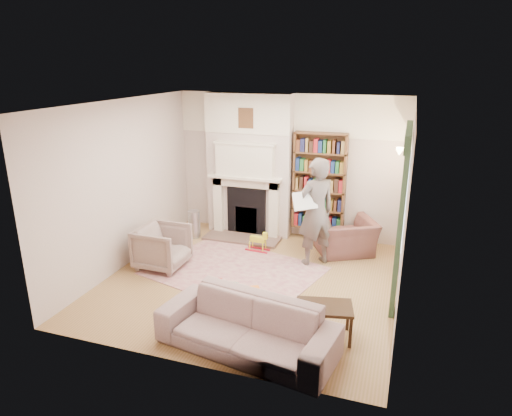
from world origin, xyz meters
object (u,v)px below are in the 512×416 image
(bookcase, at_px, (319,182))
(armchair_reading, at_px, (345,237))
(sofa, at_px, (247,327))
(armchair_left, at_px, (162,247))
(man_reading, at_px, (316,212))
(coffee_table, at_px, (324,321))
(rocking_horse, at_px, (258,241))
(paraffin_heater, at_px, (194,224))

(bookcase, bearing_deg, armchair_reading, -41.08)
(bookcase, bearing_deg, sofa, -91.31)
(armchair_left, bearing_deg, armchair_reading, -60.94)
(armchair_left, bearing_deg, man_reading, -67.78)
(sofa, relative_size, coffee_table, 3.12)
(armchair_reading, xyz_separation_m, rocking_horse, (-1.55, -0.42, -0.13))
(man_reading, relative_size, coffee_table, 2.68)
(bookcase, relative_size, armchair_left, 2.31)
(armchair_reading, relative_size, paraffin_heater, 1.82)
(armchair_left, distance_m, coffee_table, 3.23)
(armchair_reading, relative_size, armchair_left, 1.25)
(paraffin_heater, height_order, rocking_horse, paraffin_heater)
(coffee_table, bearing_deg, rocking_horse, 113.05)
(armchair_reading, distance_m, rocking_horse, 1.61)
(armchair_left, height_order, paraffin_heater, armchair_left)
(man_reading, bearing_deg, coffee_table, 63.14)
(armchair_reading, xyz_separation_m, paraffin_heater, (-2.97, -0.15, -0.05))
(coffee_table, xyz_separation_m, paraffin_heater, (-3.10, 2.63, 0.05))
(bookcase, height_order, armchair_reading, bookcase)
(bookcase, distance_m, rocking_horse, 1.66)
(bookcase, xyz_separation_m, paraffin_heater, (-2.35, -0.69, -0.90))
(armchair_reading, height_order, rocking_horse, armchair_reading)
(sofa, bearing_deg, armchair_reading, 87.65)
(armchair_reading, bearing_deg, armchair_left, 0.42)
(armchair_reading, relative_size, rocking_horse, 2.26)
(bookcase, relative_size, man_reading, 0.99)
(bookcase, height_order, armchair_left, bookcase)
(bookcase, height_order, man_reading, bookcase)
(armchair_left, xyz_separation_m, rocking_horse, (1.32, 1.15, -0.17))
(bookcase, bearing_deg, armchair_left, -136.74)
(sofa, height_order, coffee_table, sofa)
(armchair_left, bearing_deg, paraffin_heater, 4.38)
(armchair_left, distance_m, sofa, 2.79)
(sofa, bearing_deg, bookcase, 98.40)
(armchair_left, xyz_separation_m, paraffin_heater, (-0.10, 1.42, -0.09))
(paraffin_heater, relative_size, rocking_horse, 1.25)
(bookcase, bearing_deg, coffee_table, -77.30)
(rocking_horse, bearing_deg, bookcase, 51.02)
(coffee_table, bearing_deg, man_reading, 92.47)
(man_reading, distance_m, paraffin_heater, 2.65)
(armchair_reading, height_order, paraffin_heater, armchair_reading)
(coffee_table, height_order, paraffin_heater, paraffin_heater)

